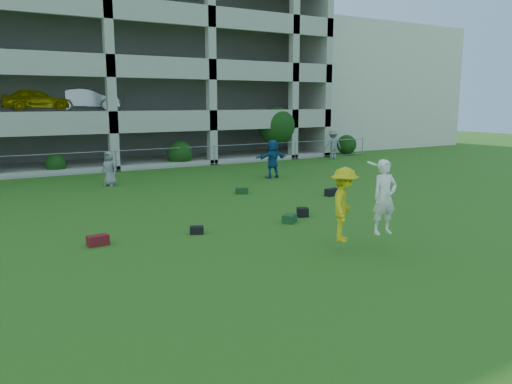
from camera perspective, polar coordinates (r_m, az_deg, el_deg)
ground at (r=11.69m, az=9.66°, el=-8.83°), size 100.00×100.00×0.00m
stucco_building at (r=47.31m, az=9.33°, el=11.59°), size 16.00×14.00×10.00m
bystander_c at (r=23.79m, az=-16.42°, el=2.59°), size 0.88×0.92×1.58m
bystander_d at (r=25.19m, az=1.91°, el=3.82°), size 1.81×0.61×1.94m
bystander_f at (r=34.15m, az=8.78°, el=5.39°), size 1.33×0.87×1.94m
bag_red_a at (r=14.06m, az=-17.62°, el=-5.29°), size 0.57×0.35×0.28m
bag_black_b at (r=14.69m, az=-6.79°, el=-4.33°), size 0.47×0.39×0.22m
bag_green_c at (r=15.95m, az=3.85°, el=-3.04°), size 0.61×0.58×0.26m
crate_d at (r=16.81m, az=5.35°, el=-2.31°), size 0.46×0.46×0.30m
bag_black_e at (r=20.68m, az=8.67°, el=-0.01°), size 0.64×0.38×0.30m
bag_green_g at (r=20.89m, az=-1.63°, el=0.14°), size 0.57×0.46×0.25m
frisbee_contest at (r=12.85m, az=11.28°, el=-1.17°), size 2.06×1.35×2.07m
parking_garage at (r=36.87m, az=-19.77°, el=13.12°), size 30.00×14.00×12.00m
fence at (r=28.50m, az=-15.74°, el=3.46°), size 36.06×0.06×1.20m
shrub_row at (r=30.55m, az=-7.79°, el=5.87°), size 34.38×2.52×3.50m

